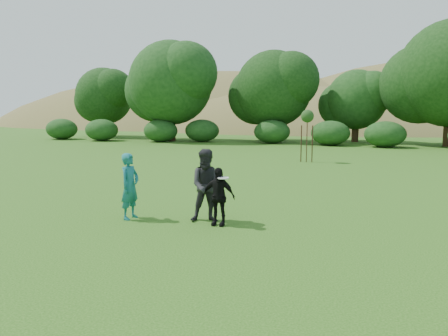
{
  "coord_description": "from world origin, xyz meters",
  "views": [
    {
      "loc": [
        4.12,
        -9.45,
        2.87
      ],
      "look_at": [
        0.0,
        3.0,
        1.1
      ],
      "focal_mm": 35.0,
      "sensor_mm": 36.0,
      "label": 1
    }
  ],
  "objects_px": {
    "sapling": "(307,118)",
    "player_grey": "(208,186)",
    "player_teal": "(130,186)",
    "player_black": "(218,196)"
  },
  "relations": [
    {
      "from": "player_black",
      "to": "sapling",
      "type": "height_order",
      "value": "sapling"
    },
    {
      "from": "player_grey",
      "to": "sapling",
      "type": "distance_m",
      "value": 13.77
    },
    {
      "from": "player_grey",
      "to": "player_black",
      "type": "bearing_deg",
      "value": -56.32
    },
    {
      "from": "player_teal",
      "to": "player_grey",
      "type": "distance_m",
      "value": 2.07
    },
    {
      "from": "player_grey",
      "to": "player_black",
      "type": "xyz_separation_m",
      "value": [
        0.37,
        -0.26,
        -0.21
      ]
    },
    {
      "from": "sapling",
      "to": "player_teal",
      "type": "bearing_deg",
      "value": -100.9
    },
    {
      "from": "player_teal",
      "to": "player_black",
      "type": "bearing_deg",
      "value": -80.55
    },
    {
      "from": "sapling",
      "to": "player_grey",
      "type": "bearing_deg",
      "value": -92.81
    },
    {
      "from": "player_black",
      "to": "sapling",
      "type": "relative_size",
      "value": 0.51
    },
    {
      "from": "player_teal",
      "to": "sapling",
      "type": "relative_size",
      "value": 0.61
    }
  ]
}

